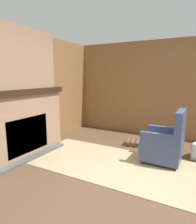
{
  "coord_description": "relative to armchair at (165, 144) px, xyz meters",
  "views": [
    {
      "loc": [
        0.68,
        -2.6,
        1.59
      ],
      "look_at": [
        -1.14,
        0.72,
        0.9
      ],
      "focal_mm": 32.0,
      "sensor_mm": 36.0,
      "label": 1
    }
  ],
  "objects": [
    {
      "name": "firewood_stack",
      "position": [
        -0.84,
        0.67,
        -0.3
      ],
      "size": [
        0.41,
        0.45,
        0.12
      ],
      "rotation": [
        0.0,
        0.0,
        0.17
      ],
      "color": "brown",
      "rests_on": "ground"
    },
    {
      "name": "wood_panel_wall_left",
      "position": [
        -2.82,
        -1.03,
        0.89
      ],
      "size": [
        0.06,
        6.03,
        2.49
      ],
      "color": "olive",
      "rests_on": "ground"
    },
    {
      "name": "fireplace_hearth",
      "position": [
        -2.56,
        -1.03,
        0.31
      ],
      "size": [
        0.66,
        1.97,
        1.35
      ],
      "color": "#9E7A60",
      "rests_on": "ground"
    },
    {
      "name": "area_rug",
      "position": [
        -0.49,
        -0.5,
        -0.35
      ],
      "size": [
        3.89,
        1.53,
        0.01
      ],
      "color": "tan",
      "rests_on": "ground"
    },
    {
      "name": "storage_case",
      "position": [
        -2.61,
        -0.3,
        1.06
      ],
      "size": [
        0.17,
        0.27,
        0.15
      ],
      "color": "brown",
      "rests_on": "fireplace_hearth"
    },
    {
      "name": "armchair",
      "position": [
        0.0,
        0.0,
        0.0
      ],
      "size": [
        0.7,
        0.62,
        1.0
      ],
      "rotation": [
        0.0,
        0.0,
        3.14
      ],
      "color": "#3D4C75",
      "rests_on": "ground"
    },
    {
      "name": "ground_plane",
      "position": [
        -0.08,
        -1.03,
        -0.36
      ],
      "size": [
        14.0,
        14.0,
        0.0
      ],
      "primitive_type": "plane",
      "color": "brown"
    },
    {
      "name": "wood_panel_wall_back",
      "position": [
        -0.05,
        1.71,
        0.9
      ],
      "size": [
        6.03,
        0.09,
        2.49
      ],
      "color": "olive",
      "rests_on": "ground"
    },
    {
      "name": "chimney_breast",
      "position": [
        -2.57,
        -1.03,
        1.55
      ],
      "size": [
        0.39,
        1.65,
        1.12
      ],
      "color": "#9E7A60",
      "rests_on": "fireplace_hearth"
    }
  ]
}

